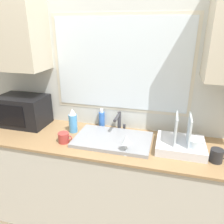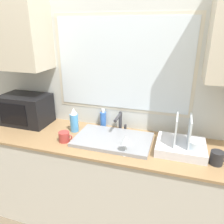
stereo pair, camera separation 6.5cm
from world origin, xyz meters
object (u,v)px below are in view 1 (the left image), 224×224
Objects in this scene: spray_bottle at (73,121)px; wine_glass at (126,141)px; dish_rack at (182,143)px; soap_bottle at (102,119)px; microwave at (23,110)px; mug_near_sink at (64,138)px; faucet at (119,120)px.

spray_bottle is 0.61m from wine_glass.
spray_bottle is at bearing 175.63° from dish_rack.
soap_bottle is (-0.75, 0.25, 0.02)m from dish_rack.
microwave is 3.01× the size of wine_glass.
microwave is 2.55× the size of soap_bottle.
dish_rack is 1.63× the size of spray_bottle.
soap_bottle is at bearing 61.09° from mug_near_sink.
mug_near_sink is (0.55, -0.24, -0.10)m from microwave.
mug_near_sink is at bearing -88.08° from spray_bottle.
wine_glass is (0.55, -0.25, 0.01)m from spray_bottle.
spray_bottle reaches higher than soap_bottle.
dish_rack reaches higher than wine_glass.
soap_bottle is (-0.19, 0.06, -0.03)m from faucet.
mug_near_sink is 0.55m from wine_glass.
spray_bottle reaches higher than wine_glass.
soap_bottle is at bearing 11.08° from microwave.
mug_near_sink is (0.01, -0.21, -0.07)m from spray_bottle.
microwave is 0.78m from soap_bottle.
faucet is 0.59m from dish_rack.
faucet is 1.24× the size of wine_glass.
faucet is at bearing 111.36° from wine_glass.
spray_bottle is 1.48× the size of wine_glass.
dish_rack is 2.05× the size of soap_bottle.
microwave reaches higher than wine_glass.
dish_rack is at bearing -4.37° from spray_bottle.
mug_near_sink is at bearing -140.71° from faucet.
dish_rack reaches higher than faucet.
faucet is 0.96m from microwave.
wine_glass is (1.10, -0.28, -0.03)m from microwave.
faucet is 0.51× the size of dish_rack.
dish_rack reaches higher than soap_bottle.
faucet reaches higher than mug_near_sink.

